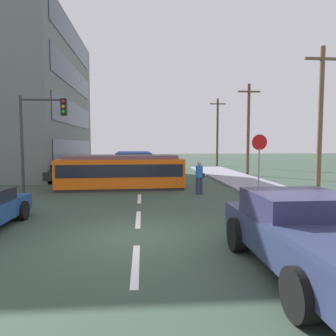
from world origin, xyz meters
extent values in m
plane|color=#34463A|center=(0.00, 10.00, 0.00)|extent=(120.00, 120.00, 0.00)
cube|color=gray|center=(6.80, 6.00, 0.07)|extent=(3.20, 36.00, 0.14)
cube|color=silver|center=(0.00, -2.00, 0.01)|extent=(0.16, 2.40, 0.01)
cube|color=silver|center=(0.00, 2.00, 0.01)|extent=(0.16, 2.40, 0.01)
cube|color=silver|center=(0.00, 6.00, 0.01)|extent=(0.16, 2.40, 0.01)
cube|color=silver|center=(0.00, 15.39, 0.01)|extent=(0.16, 2.40, 0.01)
cube|color=silver|center=(0.00, 21.39, 0.01)|extent=(0.16, 2.40, 0.01)
cube|color=#2D3847|center=(-5.78, 19.84, 1.92)|extent=(0.06, 14.22, 1.92)
cube|color=#2D3847|center=(-5.78, 19.84, 5.12)|extent=(0.06, 14.22, 1.92)
cube|color=#2D3847|center=(-5.78, 19.84, 8.32)|extent=(0.06, 14.22, 1.92)
cube|color=#2D3847|center=(-5.78, 19.84, 11.52)|extent=(0.06, 14.22, 1.92)
cube|color=orange|center=(-1.08, 9.39, 0.93)|extent=(7.11, 2.83, 1.56)
cube|color=#2D2D2D|center=(-1.08, 9.39, 0.07)|extent=(6.96, 2.69, 0.15)
cube|color=#654A52|center=(-1.08, 9.39, 1.81)|extent=(6.39, 2.42, 0.20)
cube|color=#1E232D|center=(-1.08, 9.39, 1.12)|extent=(6.83, 2.85, 0.69)
cube|color=#1F4393|center=(-0.54, 15.76, 1.10)|extent=(2.69, 5.91, 1.61)
cube|color=black|center=(-0.44, 12.89, 1.35)|extent=(2.25, 0.19, 0.97)
cube|color=black|center=(-0.54, 15.76, 1.39)|extent=(2.70, 5.04, 0.64)
cylinder|color=black|center=(-0.47, 13.89, 0.45)|extent=(2.58, 0.98, 0.90)
cylinder|color=black|center=(-0.60, 17.62, 0.45)|extent=(2.58, 0.98, 0.90)
cylinder|color=#28304F|center=(2.92, 7.07, 0.42)|extent=(0.16, 0.16, 0.85)
cylinder|color=#28304F|center=(3.12, 7.07, 0.42)|extent=(0.16, 0.16, 0.85)
cylinder|color=blue|center=(3.02, 7.07, 1.15)|extent=(0.36, 0.36, 0.60)
sphere|color=tan|center=(3.02, 7.07, 1.56)|extent=(0.22, 0.22, 0.22)
cube|color=#4B2F1D|center=(3.24, 7.12, 0.95)|extent=(0.17, 0.22, 0.24)
cube|color=navy|center=(3.41, -2.84, 0.68)|extent=(2.03, 5.01, 0.65)
cube|color=#2B2B50|center=(3.41, -2.29, 1.27)|extent=(1.91, 1.91, 0.55)
cylinder|color=black|center=(2.40, -1.34, 0.40)|extent=(0.28, 0.80, 0.80)
cylinder|color=black|center=(4.40, -1.33, 0.40)|extent=(0.28, 0.80, 0.80)
cylinder|color=black|center=(2.42, -4.34, 0.40)|extent=(0.28, 0.80, 0.80)
cylinder|color=black|center=(-3.87, 2.21, 0.32)|extent=(0.23, 0.64, 0.64)
cube|color=black|center=(-5.14, 13.39, 0.52)|extent=(1.88, 4.04, 0.55)
cube|color=black|center=(-5.15, 13.24, 0.99)|extent=(1.69, 2.24, 0.40)
cylinder|color=black|center=(-6.00, 14.61, 0.32)|extent=(0.24, 0.65, 0.64)
cylinder|color=black|center=(-4.22, 14.57, 0.32)|extent=(0.24, 0.65, 0.64)
cylinder|color=black|center=(-6.06, 12.21, 0.32)|extent=(0.24, 0.65, 0.64)
cylinder|color=black|center=(-4.28, 12.17, 0.32)|extent=(0.24, 0.65, 0.64)
cube|color=beige|center=(-5.26, 20.31, 0.52)|extent=(1.81, 4.06, 0.55)
cube|color=black|center=(-5.26, 20.16, 0.99)|extent=(1.64, 2.24, 0.40)
cylinder|color=black|center=(-6.15, 21.51, 0.32)|extent=(0.23, 0.64, 0.64)
cylinder|color=black|center=(-4.40, 21.53, 0.32)|extent=(0.23, 0.64, 0.64)
cylinder|color=black|center=(-6.12, 19.09, 0.32)|extent=(0.23, 0.64, 0.64)
cylinder|color=black|center=(-4.37, 19.11, 0.32)|extent=(0.23, 0.64, 0.64)
cylinder|color=gray|center=(5.85, 6.35, 1.24)|extent=(0.07, 0.07, 2.20)
cylinder|color=red|center=(5.85, 6.35, 2.64)|extent=(0.76, 0.04, 0.76)
cylinder|color=#333333|center=(-5.81, 7.53, 2.47)|extent=(0.14, 0.14, 4.93)
cylinder|color=#333333|center=(-4.77, 7.53, 4.73)|extent=(2.08, 0.10, 0.10)
cube|color=black|center=(-3.73, 7.53, 4.38)|extent=(0.28, 0.24, 0.84)
sphere|color=red|center=(-3.73, 7.40, 4.63)|extent=(0.16, 0.16, 0.16)
sphere|color=gold|center=(-3.73, 7.40, 4.38)|extent=(0.16, 0.16, 0.16)
sphere|color=green|center=(-3.73, 7.40, 4.13)|extent=(0.16, 0.16, 0.16)
cylinder|color=brown|center=(8.93, 6.39, 3.65)|extent=(0.24, 0.24, 7.30)
cube|color=brown|center=(8.93, 6.39, 6.70)|extent=(1.80, 0.12, 0.12)
cylinder|color=brown|center=(8.67, 16.23, 3.66)|extent=(0.24, 0.24, 7.32)
cube|color=brown|center=(8.67, 16.23, 6.72)|extent=(1.80, 0.12, 0.12)
cylinder|color=#4C3C2C|center=(8.67, 26.71, 3.83)|extent=(0.24, 0.24, 7.66)
cube|color=#4C3C2C|center=(8.67, 26.71, 7.06)|extent=(1.80, 0.12, 0.12)
camera|label=1|loc=(0.17, -8.53, 2.58)|focal=33.42mm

